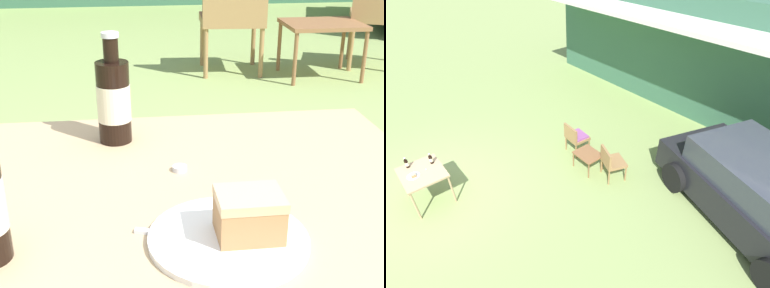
{
  "view_description": "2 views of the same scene",
  "coord_description": "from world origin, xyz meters",
  "views": [
    {
      "loc": [
        -0.11,
        -0.83,
        1.18
      ],
      "look_at": [
        0.0,
        0.1,
        0.78
      ],
      "focal_mm": 50.0,
      "sensor_mm": 36.0,
      "label": 1
    },
    {
      "loc": [
        5.35,
        -0.5,
        4.66
      ],
      "look_at": [
        1.45,
        2.8,
        0.9
      ],
      "focal_mm": 28.0,
      "sensor_mm": 36.0,
      "label": 2
    }
  ],
  "objects": [
    {
      "name": "loose_bottle_cap",
      "position": [
        -0.02,
        0.09,
        0.74
      ],
      "size": [
        0.03,
        0.03,
        0.01
      ],
      "color": "silver",
      "rests_on": "patio_table"
    },
    {
      "name": "fork",
      "position": [
        -0.03,
        -0.14,
        0.74
      ],
      "size": [
        0.18,
        0.06,
        0.01
      ],
      "color": "silver",
      "rests_on": "patio_table"
    },
    {
      "name": "patio_table",
      "position": [
        0.0,
        0.0,
        0.66
      ],
      "size": [
        0.9,
        0.78,
        0.73
      ],
      "color": "tan",
      "rests_on": "ground_plane"
    },
    {
      "name": "ground_plane",
      "position": [
        0.0,
        0.0,
        0.0
      ],
      "size": [
        60.0,
        60.0,
        0.0
      ],
      "primitive_type": "plane",
      "color": "#8CA35B"
    },
    {
      "name": "wicker_chair_plain",
      "position": [
        1.95,
        3.33,
        0.47
      ],
      "size": [
        0.62,
        0.6,
        0.79
      ],
      "rotation": [
        0.0,
        0.0,
        2.77
      ],
      "color": "#9E7547",
      "rests_on": "ground_plane"
    },
    {
      "name": "wicker_chair_cushioned",
      "position": [
        0.72,
        3.34,
        0.47
      ],
      "size": [
        0.52,
        0.49,
        0.79
      ],
      "rotation": [
        0.0,
        0.0,
        3.07
      ],
      "color": "#9E7547",
      "rests_on": "ground_plane"
    },
    {
      "name": "garden_side_table",
      "position": [
        1.39,
        3.15,
        0.38
      ],
      "size": [
        0.59,
        0.48,
        0.43
      ],
      "color": "brown",
      "rests_on": "ground_plane"
    },
    {
      "name": "parked_car",
      "position": [
        4.49,
        4.63,
        0.65
      ],
      "size": [
        4.3,
        2.97,
        1.33
      ],
      "rotation": [
        0.0,
        0.0,
        -0.32
      ],
      "color": "black",
      "rests_on": "ground_plane"
    },
    {
      "name": "cola_bottle_far",
      "position": [
        -0.32,
        -0.16,
        0.83
      ],
      "size": [
        0.07,
        0.07,
        0.23
      ],
      "color": "black",
      "rests_on": "patio_table"
    },
    {
      "name": "cake_on_plate",
      "position": [
        0.04,
        -0.16,
        0.76
      ],
      "size": [
        0.24,
        0.24,
        0.08
      ],
      "color": "white",
      "rests_on": "patio_table"
    },
    {
      "name": "cabin_building",
      "position": [
        0.78,
        9.11,
        1.66
      ],
      "size": [
        9.85,
        5.63,
        3.31
      ],
      "color": "#38664C",
      "rests_on": "ground_plane"
    },
    {
      "name": "cola_bottle_near",
      "position": [
        -0.15,
        0.26,
        0.83
      ],
      "size": [
        0.07,
        0.07,
        0.23
      ],
      "color": "black",
      "rests_on": "patio_table"
    }
  ]
}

